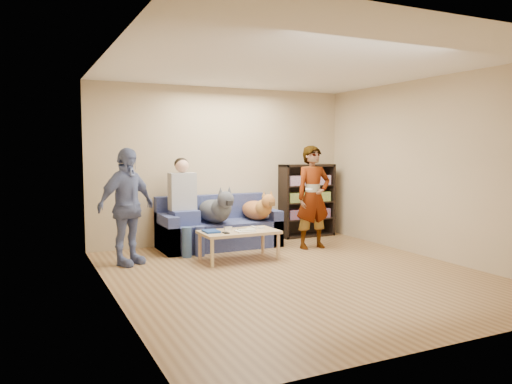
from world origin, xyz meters
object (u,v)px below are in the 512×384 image
sofa (218,229)px  coffee_table (239,234)px  person_standing_right (313,197)px  camera_silver (228,228)px  dog_gray (216,209)px  person_standing_left (127,207)px  bookshelf (307,199)px  dog_tan (258,209)px  person_seated (184,202)px  notebook_blue (211,231)px

sofa → coffee_table: 1.03m
person_standing_right → camera_silver: 1.58m
camera_silver → dog_gray: bearing=83.1°
person_standing_left → bookshelf: size_ratio=1.23×
coffee_table → dog_gray: bearing=92.7°
person_standing_left → dog_gray: 1.52m
person_standing_right → coffee_table: person_standing_right is taller
dog_gray → dog_tan: dog_gray is taller
person_seated → bookshelf: bearing=8.5°
sofa → person_standing_left: bearing=-158.0°
sofa → coffee_table: sofa is taller
person_standing_left → coffee_table: (1.49, -0.39, -0.43)m
camera_silver → dog_gray: 0.71m
dog_tan → bookshelf: bookshelf is taller
person_seated → bookshelf: person_seated is taller
person_standing_right → bookshelf: (0.47, 0.98, -0.14)m
person_standing_right → person_standing_left: (-2.90, 0.11, -0.02)m
bookshelf → dog_gray: bearing=-166.7°
person_standing_left → person_standing_right: bearing=-33.2°
notebook_blue → bookshelf: 2.59m
camera_silver → sofa: 0.94m
person_seated → dog_tan: (1.22, -0.08, -0.17)m
sofa → person_seated: size_ratio=1.29×
person_standing_right → dog_tan: bearing=143.8°
person_standing_left → coffee_table: bearing=-45.6°
dog_gray → coffee_table: dog_gray is taller
person_standing_left → notebook_blue: person_standing_left is taller
person_standing_right → dog_gray: bearing=160.8°
person_standing_left → coffee_table: 1.60m
dog_gray → coffee_table: 0.84m
person_standing_right → person_standing_left: 2.90m
person_standing_left → bookshelf: 3.48m
sofa → dog_tan: (0.62, -0.21, 0.33)m
camera_silver → dog_tan: size_ratio=0.10×
coffee_table → bookshelf: size_ratio=0.85×
person_standing_left → notebook_blue: 1.20m
person_standing_left → dog_gray: person_standing_left is taller
person_standing_right → notebook_blue: size_ratio=6.27×
person_seated → dog_gray: size_ratio=1.17×
person_seated → dog_tan: 1.23m
bookshelf → notebook_blue: bearing=-152.1°
coffee_table → bookshelf: bearing=33.8°
camera_silver → dog_tan: dog_tan is taller
notebook_blue → person_seated: (-0.12, 0.84, 0.34)m
dog_gray → bookshelf: bookshelf is taller
camera_silver → person_seated: size_ratio=0.07×
person_standing_right → notebook_blue: 1.86m
camera_silver → dog_tan: 1.08m
person_seated → person_standing_right: bearing=-17.8°
dog_tan → coffee_table: (-0.69, -0.81, -0.23)m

